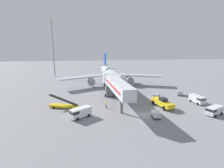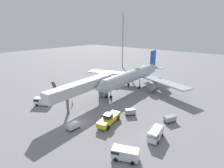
{
  "view_description": "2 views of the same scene",
  "coord_description": "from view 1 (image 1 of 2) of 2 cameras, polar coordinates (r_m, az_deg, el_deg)",
  "views": [
    {
      "loc": [
        -13.35,
        -37.64,
        15.94
      ],
      "look_at": [
        -5.26,
        19.61,
        3.24
      ],
      "focal_mm": 28.65,
      "sensor_mm": 36.0,
      "label": 1
    },
    {
      "loc": [
        29.88,
        -22.49,
        20.86
      ],
      "look_at": [
        -4.86,
        18.48,
        4.08
      ],
      "focal_mm": 28.54,
      "sensor_mm": 36.0,
      "label": 2
    }
  ],
  "objects": [
    {
      "name": "ground_plane",
      "position": [
        43.0,
        10.81,
        -9.6
      ],
      "size": [
        300.0,
        300.0,
        0.0
      ],
      "primitive_type": "plane",
      "color": "gray"
    },
    {
      "name": "airplane_at_gate",
      "position": [
        69.07,
        -0.4,
        2.98
      ],
      "size": [
        41.02,
        40.21,
        12.18
      ],
      "color": "#B7BCC6",
      "rests_on": "ground"
    },
    {
      "name": "service_van_outer_left",
      "position": [
        55.09,
        25.6,
        -4.34
      ],
      "size": [
        2.6,
        4.85,
        2.16
      ],
      "color": "silver",
      "rests_on": "ground"
    },
    {
      "name": "jet_bridge",
      "position": [
        47.6,
        1.11,
        -0.23
      ],
      "size": [
        4.79,
        22.81,
        7.3
      ],
      "color": "silver",
      "rests_on": "ground"
    },
    {
      "name": "baggage_cart_mid_left",
      "position": [
        41.43,
        13.83,
        -9.43
      ],
      "size": [
        1.57,
        2.55,
        1.42
      ],
      "color": "#38383D",
      "rests_on": "ground"
    },
    {
      "name": "service_van_near_right",
      "position": [
        47.95,
        29.81,
        -7.28
      ],
      "size": [
        4.88,
        3.59,
        2.0
      ],
      "color": "silver",
      "rests_on": "ground"
    },
    {
      "name": "pushback_tug",
      "position": [
        48.77,
        15.73,
        -5.7
      ],
      "size": [
        3.69,
        7.76,
        2.59
      ],
      "color": "yellow",
      "rests_on": "ground"
    },
    {
      "name": "belt_loader_truck",
      "position": [
        47.92,
        -15.16,
        -6.49
      ],
      "size": [
        7.69,
        4.18,
        3.46
      ],
      "color": "yellow",
      "rests_on": "ground"
    },
    {
      "name": "service_van_far_left",
      "position": [
        40.74,
        -10.16,
        -8.89
      ],
      "size": [
        5.03,
        4.36,
        2.26
      ],
      "color": "white",
      "rests_on": "ground"
    },
    {
      "name": "baggage_cart_mid_center",
      "position": [
        61.79,
        20.86,
        -2.6
      ],
      "size": [
        2.42,
        3.1,
        1.48
      ],
      "color": "#38383D",
      "rests_on": "ground"
    },
    {
      "name": "ground_crew_worker_foreground",
      "position": [
        46.03,
        -1.88,
        -6.7
      ],
      "size": [
        0.45,
        0.45,
        1.68
      ],
      "color": "#1E2333",
      "rests_on": "ground"
    },
    {
      "name": "baggage_cart_outer_right",
      "position": [
        55.27,
        14.08,
        -3.82
      ],
      "size": [
        2.69,
        2.84,
        1.57
      ],
      "color": "#38383D",
      "rests_on": "ground"
    },
    {
      "name": "apron_light_mast",
      "position": [
        96.18,
        -18.5,
        14.04
      ],
      "size": [
        2.4,
        2.4,
        28.99
      ],
      "color": "#93969B",
      "rests_on": "ground"
    },
    {
      "name": "safety_cone_alpha",
      "position": [
        55.42,
        9.07,
        -4.22
      ],
      "size": [
        0.32,
        0.32,
        0.49
      ],
      "color": "black",
      "rests_on": "ground"
    }
  ]
}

